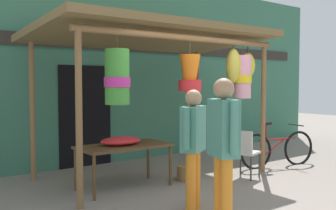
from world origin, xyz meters
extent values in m
plane|color=gray|center=(0.00, 0.00, 0.00)|extent=(30.00, 30.00, 0.00)
cube|color=#387056|center=(0.00, 2.50, 1.97)|extent=(12.87, 0.25, 3.94)
cube|color=#2D2823|center=(0.00, 2.35, 2.44)|extent=(11.58, 0.04, 0.24)
cube|color=black|center=(-0.66, 2.36, 1.00)|extent=(1.10, 0.03, 2.00)
cylinder|color=brown|center=(-1.88, -0.06, 1.18)|extent=(0.09, 0.09, 2.36)
cylinder|color=brown|center=(1.79, -0.06, 1.18)|extent=(0.09, 0.09, 2.36)
cylinder|color=brown|center=(-1.88, 1.80, 1.18)|extent=(0.09, 0.09, 2.36)
cylinder|color=brown|center=(1.79, 1.80, 1.18)|extent=(0.09, 0.09, 2.36)
cylinder|color=brown|center=(-0.05, -0.06, 2.36)|extent=(3.87, 0.10, 0.10)
cylinder|color=brown|center=(-0.05, 1.80, 2.51)|extent=(3.87, 0.10, 0.10)
cube|color=olive|center=(-0.05, 0.87, 2.48)|extent=(4.17, 2.37, 0.30)
cylinder|color=brown|center=(-1.28, -0.01, 2.22)|extent=(0.01, 0.01, 0.18)
cylinder|color=green|center=(-1.28, -0.01, 1.74)|extent=(0.34, 0.34, 0.77)
cylinder|color=#D13399|center=(-1.28, -0.01, 1.67)|extent=(0.37, 0.37, 0.14)
cylinder|color=brown|center=(0.02, -0.03, 2.21)|extent=(0.01, 0.01, 0.20)
cone|color=orange|center=(0.02, -0.03, 1.60)|extent=(0.34, 0.34, 1.01)
cylinder|color=red|center=(0.02, -0.03, 1.61)|extent=(0.36, 0.36, 0.18)
cylinder|color=brown|center=(1.25, -0.03, 2.23)|extent=(0.01, 0.01, 0.17)
cylinder|color=pink|center=(1.25, -0.03, 1.76)|extent=(0.30, 0.30, 0.76)
cylinder|color=yellow|center=(1.25, -0.03, 1.72)|extent=(0.32, 0.32, 0.14)
cylinder|color=#4C3D23|center=(1.44, 0.02, 2.26)|extent=(0.02, 0.02, 0.11)
ellipsoid|color=yellow|center=(1.44, 0.02, 1.98)|extent=(0.29, 0.24, 0.45)
cylinder|color=#4C3D23|center=(1.05, 0.00, 2.28)|extent=(0.02, 0.02, 0.05)
ellipsoid|color=gold|center=(1.05, 0.00, 1.95)|extent=(0.28, 0.24, 0.60)
cube|color=brown|center=(-0.90, 0.47, 0.67)|extent=(1.44, 0.73, 0.04)
cylinder|color=brown|center=(-1.57, 0.15, 0.32)|extent=(0.05, 0.05, 0.65)
cylinder|color=brown|center=(-0.23, 0.15, 0.32)|extent=(0.05, 0.05, 0.65)
cylinder|color=brown|center=(-1.57, 0.79, 0.32)|extent=(0.05, 0.05, 0.65)
cylinder|color=brown|center=(-0.23, 0.79, 0.32)|extent=(0.05, 0.05, 0.65)
ellipsoid|color=red|center=(-0.93, 0.50, 0.75)|extent=(0.67, 0.47, 0.13)
ellipsoid|color=orange|center=(-0.83, 0.45, 0.76)|extent=(0.30, 0.23, 0.09)
cube|color=beige|center=(1.17, -0.20, 0.44)|extent=(0.50, 0.50, 0.04)
cube|color=beige|center=(1.00, -0.25, 0.64)|extent=(0.15, 0.39, 0.40)
cylinder|color=#333338|center=(1.39, -0.32, 0.22)|extent=(0.03, 0.03, 0.44)
cylinder|color=#333338|center=(1.29, 0.03, 0.22)|extent=(0.03, 0.03, 0.44)
cylinder|color=#333338|center=(1.05, -0.42, 0.22)|extent=(0.03, 0.03, 0.44)
cylinder|color=#333338|center=(0.94, -0.08, 0.22)|extent=(0.03, 0.03, 0.44)
cylinder|color=olive|center=(0.23, 0.25, 0.13)|extent=(0.38, 0.38, 0.25)
torus|color=black|center=(2.87, -0.09, 0.33)|extent=(0.70, 0.22, 0.71)
torus|color=black|center=(1.86, 0.15, 0.33)|extent=(0.70, 0.22, 0.71)
cylinder|color=maroon|center=(2.36, 0.03, 0.55)|extent=(0.87, 0.25, 0.04)
cylinder|color=maroon|center=(2.26, 0.05, 0.38)|extent=(0.49, 0.15, 0.31)
cylinder|color=maroon|center=(2.08, 0.10, 0.71)|extent=(0.03, 0.03, 0.30)
cube|color=black|center=(2.08, 0.10, 0.87)|extent=(0.21, 0.13, 0.05)
cylinder|color=#262628|center=(2.79, -0.08, 0.81)|extent=(0.13, 0.43, 0.02)
cylinder|color=orange|center=(-0.98, -1.84, 0.42)|extent=(0.13, 0.13, 0.84)
cylinder|color=orange|center=(-0.92, -1.67, 0.42)|extent=(0.13, 0.13, 0.84)
cube|color=#4C8E7A|center=(-0.95, -1.76, 1.16)|extent=(0.34, 0.45, 0.63)
cylinder|color=#4C8E7A|center=(-1.03, -2.00, 1.19)|extent=(0.08, 0.08, 0.57)
cylinder|color=#4C8E7A|center=(-0.86, -1.52, 1.19)|extent=(0.08, 0.08, 0.57)
sphere|color=tan|center=(-0.95, -1.76, 1.59)|extent=(0.23, 0.23, 0.23)
cylinder|color=orange|center=(-0.81, -1.04, 0.39)|extent=(0.13, 0.13, 0.77)
cylinder|color=orange|center=(-0.65, -0.96, 0.39)|extent=(0.13, 0.13, 0.77)
cube|color=#4C8E7A|center=(-0.73, -1.00, 1.07)|extent=(0.46, 0.39, 0.58)
cylinder|color=#4C8E7A|center=(-0.95, -1.13, 1.09)|extent=(0.08, 0.08, 0.52)
cylinder|color=#4C8E7A|center=(-0.51, -0.87, 1.09)|extent=(0.08, 0.08, 0.52)
sphere|color=tan|center=(-0.73, -1.00, 1.46)|extent=(0.21, 0.21, 0.21)
camera|label=1|loc=(-4.01, -4.81, 1.65)|focal=41.89mm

